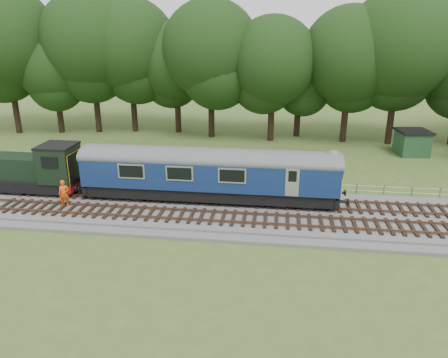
# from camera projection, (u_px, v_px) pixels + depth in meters

# --- Properties ---
(ground) EXTENTS (120.00, 120.00, 0.00)m
(ground) POSITION_uv_depth(u_px,v_px,m) (246.00, 214.00, 29.98)
(ground) COLOR #3F5A21
(ground) RESTS_ON ground
(ballast) EXTENTS (70.00, 7.00, 0.35)m
(ballast) POSITION_uv_depth(u_px,v_px,m) (246.00, 212.00, 29.92)
(ballast) COLOR #4C4C4F
(ballast) RESTS_ON ground
(track_north) EXTENTS (67.20, 2.40, 0.21)m
(track_north) POSITION_uv_depth(u_px,v_px,m) (248.00, 201.00, 31.15)
(track_north) COLOR black
(track_north) RESTS_ON ballast
(track_south) EXTENTS (67.20, 2.40, 0.21)m
(track_south) POSITION_uv_depth(u_px,v_px,m) (244.00, 218.00, 28.35)
(track_south) COLOR black
(track_south) RESTS_ON ballast
(fence) EXTENTS (64.00, 0.12, 1.00)m
(fence) POSITION_uv_depth(u_px,v_px,m) (251.00, 191.00, 34.19)
(fence) COLOR #6B6054
(fence) RESTS_ON ground
(tree_line) EXTENTS (70.00, 8.00, 18.00)m
(tree_line) POSITION_uv_depth(u_px,v_px,m) (262.00, 137.00, 50.54)
(tree_line) COLOR black
(tree_line) RESTS_ON ground
(dmu_railcar) EXTENTS (18.05, 2.86, 3.88)m
(dmu_railcar) POSITION_uv_depth(u_px,v_px,m) (209.00, 170.00, 30.77)
(dmu_railcar) COLOR black
(dmu_railcar) RESTS_ON ground
(shunter_loco) EXTENTS (8.92, 2.60, 3.38)m
(shunter_loco) POSITION_uv_depth(u_px,v_px,m) (26.00, 171.00, 32.71)
(shunter_loco) COLOR black
(shunter_loco) RESTS_ON ground
(worker) EXTENTS (0.81, 0.67, 1.91)m
(worker) POSITION_uv_depth(u_px,v_px,m) (64.00, 194.00, 30.08)
(worker) COLOR #FA4F0D
(worker) RESTS_ON ballast
(shed) EXTENTS (3.43, 3.43, 2.48)m
(shed) POSITION_uv_depth(u_px,v_px,m) (412.00, 142.00, 43.39)
(shed) COLOR #1B3C1D
(shed) RESTS_ON ground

